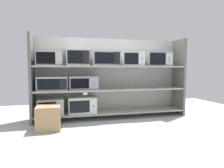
{
  "coord_description": "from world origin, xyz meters",
  "views": [
    {
      "loc": [
        -1.0,
        -4.01,
        1.03
      ],
      "look_at": [
        0.0,
        0.0,
        0.72
      ],
      "focal_mm": 31.47,
      "sensor_mm": 36.0,
      "label": 1
    }
  ],
  "objects_px": {
    "microwave_0": "(51,107)",
    "microwave_2": "(52,84)",
    "microwave_1": "(82,105)",
    "microwave_8": "(157,59)",
    "microwave_4": "(49,58)",
    "microwave_5": "(77,58)",
    "microwave_6": "(105,59)",
    "shipping_carton": "(49,118)",
    "microwave_7": "(132,59)",
    "microwave_3": "(83,83)"
  },
  "relations": [
    {
      "from": "microwave_1",
      "to": "microwave_8",
      "type": "relative_size",
      "value": 1.0
    },
    {
      "from": "microwave_2",
      "to": "microwave_6",
      "type": "distance_m",
      "value": 1.17
    },
    {
      "from": "microwave_0",
      "to": "microwave_7",
      "type": "distance_m",
      "value": 1.94
    },
    {
      "from": "microwave_1",
      "to": "microwave_4",
      "type": "height_order",
      "value": "microwave_4"
    },
    {
      "from": "microwave_2",
      "to": "microwave_6",
      "type": "height_order",
      "value": "microwave_6"
    },
    {
      "from": "microwave_5",
      "to": "microwave_8",
      "type": "bearing_deg",
      "value": -0.01
    },
    {
      "from": "microwave_4",
      "to": "shipping_carton",
      "type": "height_order",
      "value": "microwave_4"
    },
    {
      "from": "microwave_0",
      "to": "shipping_carton",
      "type": "bearing_deg",
      "value": -90.95
    },
    {
      "from": "microwave_1",
      "to": "microwave_4",
      "type": "xyz_separation_m",
      "value": [
        -0.62,
        -0.0,
        0.94
      ]
    },
    {
      "from": "microwave_7",
      "to": "microwave_4",
      "type": "bearing_deg",
      "value": -180.0
    },
    {
      "from": "microwave_3",
      "to": "microwave_6",
      "type": "xyz_separation_m",
      "value": [
        0.45,
        -0.0,
        0.5
      ]
    },
    {
      "from": "microwave_0",
      "to": "microwave_6",
      "type": "bearing_deg",
      "value": 0.01
    },
    {
      "from": "microwave_0",
      "to": "microwave_6",
      "type": "height_order",
      "value": "microwave_6"
    },
    {
      "from": "microwave_2",
      "to": "microwave_3",
      "type": "xyz_separation_m",
      "value": [
        0.61,
        0.0,
        0.0
      ]
    },
    {
      "from": "microwave_2",
      "to": "microwave_5",
      "type": "relative_size",
      "value": 1.3
    },
    {
      "from": "microwave_1",
      "to": "microwave_4",
      "type": "distance_m",
      "value": 1.12
    },
    {
      "from": "microwave_0",
      "to": "microwave_3",
      "type": "bearing_deg",
      "value": 0.03
    },
    {
      "from": "microwave_7",
      "to": "microwave_8",
      "type": "distance_m",
      "value": 0.59
    },
    {
      "from": "microwave_1",
      "to": "microwave_8",
      "type": "distance_m",
      "value": 1.92
    },
    {
      "from": "microwave_0",
      "to": "microwave_8",
      "type": "relative_size",
      "value": 0.89
    },
    {
      "from": "microwave_6",
      "to": "microwave_1",
      "type": "bearing_deg",
      "value": 179.99
    },
    {
      "from": "microwave_2",
      "to": "shipping_carton",
      "type": "relative_size",
      "value": 1.4
    },
    {
      "from": "microwave_5",
      "to": "microwave_7",
      "type": "relative_size",
      "value": 0.92
    },
    {
      "from": "microwave_1",
      "to": "microwave_8",
      "type": "xyz_separation_m",
      "value": [
        1.67,
        -0.0,
        0.95
      ]
    },
    {
      "from": "microwave_0",
      "to": "microwave_8",
      "type": "distance_m",
      "value": 2.47
    },
    {
      "from": "microwave_5",
      "to": "microwave_8",
      "type": "distance_m",
      "value": 1.75
    },
    {
      "from": "microwave_7",
      "to": "microwave_8",
      "type": "height_order",
      "value": "same"
    },
    {
      "from": "microwave_6",
      "to": "microwave_8",
      "type": "relative_size",
      "value": 0.98
    },
    {
      "from": "microwave_7",
      "to": "shipping_carton",
      "type": "height_order",
      "value": "microwave_7"
    },
    {
      "from": "microwave_4",
      "to": "microwave_6",
      "type": "relative_size",
      "value": 0.88
    },
    {
      "from": "microwave_2",
      "to": "shipping_carton",
      "type": "bearing_deg",
      "value": -94.86
    },
    {
      "from": "microwave_3",
      "to": "microwave_4",
      "type": "height_order",
      "value": "microwave_4"
    },
    {
      "from": "microwave_2",
      "to": "microwave_8",
      "type": "distance_m",
      "value": 2.3
    },
    {
      "from": "microwave_6",
      "to": "microwave_4",
      "type": "bearing_deg",
      "value": -179.99
    },
    {
      "from": "microwave_2",
      "to": "shipping_carton",
      "type": "xyz_separation_m",
      "value": [
        -0.05,
        -0.56,
        -0.54
      ]
    },
    {
      "from": "microwave_8",
      "to": "shipping_carton",
      "type": "relative_size",
      "value": 1.37
    },
    {
      "from": "microwave_0",
      "to": "microwave_2",
      "type": "height_order",
      "value": "microwave_2"
    },
    {
      "from": "microwave_1",
      "to": "microwave_6",
      "type": "relative_size",
      "value": 1.02
    },
    {
      "from": "microwave_6",
      "to": "microwave_0",
      "type": "bearing_deg",
      "value": -179.99
    },
    {
      "from": "microwave_2",
      "to": "shipping_carton",
      "type": "distance_m",
      "value": 0.78
    },
    {
      "from": "microwave_2",
      "to": "microwave_7",
      "type": "distance_m",
      "value": 1.72
    },
    {
      "from": "microwave_4",
      "to": "microwave_5",
      "type": "distance_m",
      "value": 0.54
    },
    {
      "from": "microwave_1",
      "to": "microwave_5",
      "type": "relative_size",
      "value": 1.27
    },
    {
      "from": "microwave_0",
      "to": "microwave_4",
      "type": "bearing_deg",
      "value": 179.47
    },
    {
      "from": "microwave_3",
      "to": "microwave_7",
      "type": "bearing_deg",
      "value": -0.01
    },
    {
      "from": "microwave_3",
      "to": "microwave_5",
      "type": "distance_m",
      "value": 0.52
    },
    {
      "from": "microwave_2",
      "to": "microwave_3",
      "type": "relative_size",
      "value": 1.01
    },
    {
      "from": "microwave_4",
      "to": "microwave_8",
      "type": "relative_size",
      "value": 0.86
    },
    {
      "from": "microwave_6",
      "to": "microwave_7",
      "type": "xyz_separation_m",
      "value": [
        0.59,
        -0.0,
        0.0
      ]
    },
    {
      "from": "microwave_4",
      "to": "microwave_8",
      "type": "height_order",
      "value": "microwave_8"
    }
  ]
}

